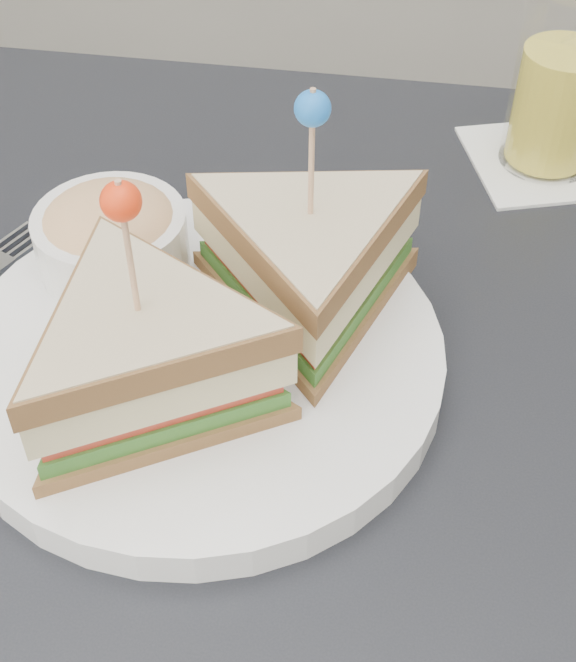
{
  "coord_description": "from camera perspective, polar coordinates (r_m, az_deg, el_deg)",
  "views": [
    {
      "loc": [
        0.07,
        -0.37,
        1.18
      ],
      "look_at": [
        0.01,
        0.01,
        0.8
      ],
      "focal_mm": 50.0,
      "sensor_mm": 36.0,
      "label": 1
    }
  ],
  "objects": [
    {
      "name": "table",
      "position": [
        0.63,
        -1.06,
        -8.78
      ],
      "size": [
        0.8,
        0.8,
        0.75
      ],
      "color": "black",
      "rests_on": "ground"
    },
    {
      "name": "plate_meal",
      "position": [
        0.55,
        -4.77,
        1.28
      ],
      "size": [
        0.34,
        0.32,
        0.18
      ],
      "rotation": [
        0.0,
        0.0,
        0.01
      ],
      "color": "white",
      "rests_on": "table"
    },
    {
      "name": "cutlery_knife",
      "position": [
        0.65,
        -13.73,
        2.16
      ],
      "size": [
        0.11,
        0.19,
        0.01
      ],
      "rotation": [
        0.0,
        0.0,
        -0.49
      ],
      "color": "silver",
      "rests_on": "table"
    },
    {
      "name": "drink_set",
      "position": [
        0.75,
        16.45,
        14.1
      ],
      "size": [
        0.14,
        0.14,
        0.15
      ],
      "rotation": [
        0.0,
        0.0,
        0.32
      ],
      "color": "white",
      "rests_on": "table"
    }
  ]
}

